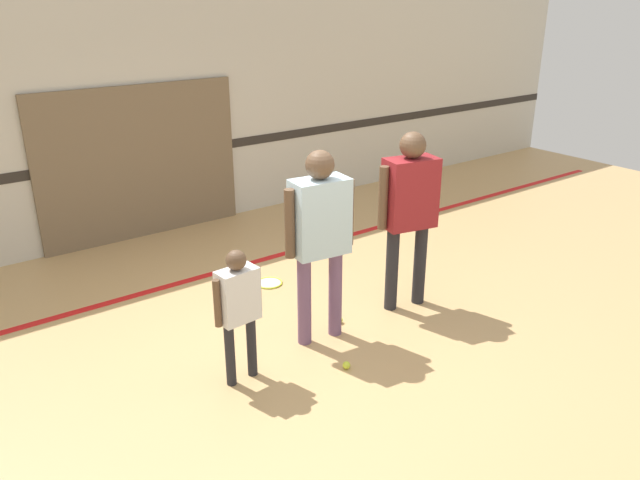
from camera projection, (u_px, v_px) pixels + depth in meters
ground_plane at (317, 338)px, 5.74m from camera, size 16.00×16.00×0.00m
wall_back at (150, 110)px, 7.77m from camera, size 16.00×0.07×3.20m
wall_panel at (140, 163)px, 7.84m from camera, size 2.60×0.05×1.93m
floor_stripe at (222, 271)px, 7.12m from camera, size 14.40×0.10×0.01m
person_instructor at (320, 227)px, 5.35m from camera, size 0.67×0.33×1.77m
person_student_left at (238, 302)px, 4.88m from camera, size 0.44×0.20×1.15m
person_student_right at (410, 202)px, 5.95m from camera, size 0.66×0.37×1.78m
racket_spare_on_floor at (268, 282)px, 6.82m from camera, size 0.37×0.52×0.03m
tennis_ball_near_instructor at (346, 365)px, 5.27m from camera, size 0.07×0.07×0.07m
tennis_ball_by_spare_racket at (244, 282)px, 6.79m from camera, size 0.07×0.07×0.07m
tennis_ball_stray_left at (339, 320)px, 6.00m from camera, size 0.07×0.07×0.07m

